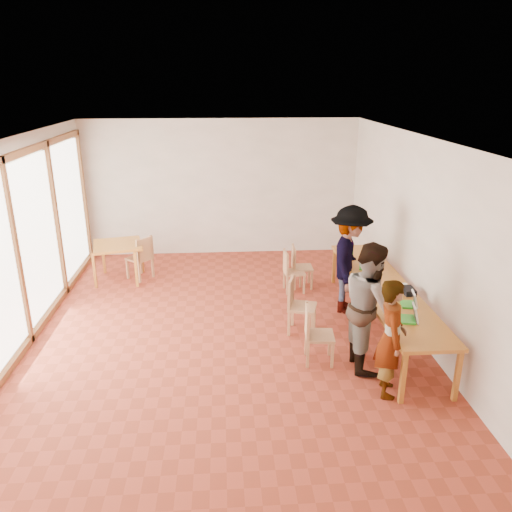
{
  "coord_description": "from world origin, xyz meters",
  "views": [
    {
      "loc": [
        0.02,
        -6.94,
        3.77
      ],
      "look_at": [
        0.54,
        0.58,
        1.1
      ],
      "focal_mm": 35.0,
      "sensor_mm": 36.0,
      "label": 1
    }
  ],
  "objects": [
    {
      "name": "wall_back",
      "position": [
        0.0,
        4.0,
        1.5
      ],
      "size": [
        6.0,
        0.1,
        3.0
      ],
      "primitive_type": "cube",
      "color": "silver",
      "rests_on": "ground"
    },
    {
      "name": "black_pouch",
      "position": [
        2.76,
        -0.28,
        0.8
      ],
      "size": [
        0.16,
        0.26,
        0.09
      ],
      "primitive_type": "cube",
      "color": "black",
      "rests_on": "communal_table"
    },
    {
      "name": "side_table",
      "position": [
        -2.05,
        2.46,
        0.67
      ],
      "size": [
        0.9,
        0.9,
        0.75
      ],
      "rotation": [
        0.0,
        0.0,
        0.23
      ],
      "color": "#BD752A",
      "rests_on": "ground"
    },
    {
      "name": "chair_far",
      "position": [
        1.24,
        1.65,
        0.49
      ],
      "size": [
        0.39,
        0.39,
        0.42
      ],
      "rotation": [
        0.0,
        0.0,
        0.06
      ],
      "color": "tan",
      "rests_on": "ground"
    },
    {
      "name": "laptop_mid",
      "position": [
        2.65,
        -0.68,
        0.81
      ],
      "size": [
        0.26,
        0.28,
        0.21
      ],
      "rotation": [
        0.0,
        0.0,
        -0.18
      ],
      "color": "green",
      "rests_on": "communal_table"
    },
    {
      "name": "laptop_far",
      "position": [
        2.46,
        0.83,
        0.81
      ],
      "size": [
        0.29,
        0.31,
        0.22
      ],
      "rotation": [
        0.0,
        0.0,
        -0.28
      ],
      "color": "green",
      "rests_on": "communal_table"
    },
    {
      "name": "laptop_near",
      "position": [
        2.48,
        -1.14,
        0.81
      ],
      "size": [
        0.28,
        0.3,
        0.22
      ],
      "rotation": [
        0.0,
        0.0,
        -0.2
      ],
      "color": "green",
      "rests_on": "communal_table"
    },
    {
      "name": "person_mid",
      "position": [
        1.97,
        -0.95,
        0.89
      ],
      "size": [
        0.69,
        0.88,
        1.78
      ],
      "primitive_type": "imported",
      "rotation": [
        0.0,
        0.0,
        1.56
      ],
      "color": "gray",
      "rests_on": "ground"
    },
    {
      "name": "wall_front",
      "position": [
        0.0,
        -4.0,
        1.5
      ],
      "size": [
        6.0,
        0.1,
        3.0
      ],
      "primitive_type": "cube",
      "color": "silver",
      "rests_on": "ground"
    },
    {
      "name": "green_bottle",
      "position": [
        2.3,
        1.33,
        0.89
      ],
      "size": [
        0.07,
        0.07,
        0.28
      ],
      "primitive_type": "cylinder",
      "color": "#257F2C",
      "rests_on": "communal_table"
    },
    {
      "name": "clear_glass",
      "position": [
        2.7,
        1.08,
        0.8
      ],
      "size": [
        0.07,
        0.07,
        0.09
      ],
      "primitive_type": "cylinder",
      "color": "silver",
      "rests_on": "communal_table"
    },
    {
      "name": "pink_phone",
      "position": [
        2.16,
        -1.48,
        0.76
      ],
      "size": [
        0.05,
        0.1,
        0.01
      ],
      "primitive_type": "cube",
      "color": "#D54879",
      "rests_on": "communal_table"
    },
    {
      "name": "person_far",
      "position": [
        2.12,
        0.77,
        0.92
      ],
      "size": [
        1.04,
        1.35,
        1.85
      ],
      "primitive_type": "imported",
      "rotation": [
        0.0,
        0.0,
        1.24
      ],
      "color": "gray",
      "rests_on": "ground"
    },
    {
      "name": "chair_spare",
      "position": [
        -1.59,
        2.46,
        0.54
      ],
      "size": [
        0.58,
        0.58,
        0.47
      ],
      "rotation": [
        0.0,
        0.0,
        2.44
      ],
      "color": "tan",
      "rests_on": "ground"
    },
    {
      "name": "condiment_cup",
      "position": [
        2.79,
        -0.03,
        0.78
      ],
      "size": [
        0.08,
        0.08,
        0.06
      ],
      "primitive_type": "cylinder",
      "color": "white",
      "rests_on": "communal_table"
    },
    {
      "name": "chair_mid",
      "position": [
        1.13,
        0.08,
        0.55
      ],
      "size": [
        0.52,
        0.52,
        0.47
      ],
      "rotation": [
        0.0,
        0.0,
        -0.29
      ],
      "color": "tan",
      "rests_on": "ground"
    },
    {
      "name": "chair_empty",
      "position": [
        1.42,
        1.86,
        0.5
      ],
      "size": [
        0.38,
        0.38,
        0.43
      ],
      "rotation": [
        0.0,
        0.0,
        -0.01
      ],
      "color": "tan",
      "rests_on": "ground"
    },
    {
      "name": "ceiling",
      "position": [
        0.0,
        0.0,
        3.02
      ],
      "size": [
        6.0,
        8.0,
        0.04
      ],
      "primitive_type": "cube",
      "color": "white",
      "rests_on": "wall_back"
    },
    {
      "name": "communal_table",
      "position": [
        2.5,
        0.07,
        0.7
      ],
      "size": [
        0.8,
        4.0,
        0.75
      ],
      "color": "#BD752A",
      "rests_on": "ground"
    },
    {
      "name": "person_near",
      "position": [
        2.05,
        -1.63,
        0.77
      ],
      "size": [
        0.46,
        0.62,
        1.54
      ],
      "primitive_type": "imported",
      "rotation": [
        0.0,
        0.0,
        1.4
      ],
      "color": "gray",
      "rests_on": "ground"
    },
    {
      "name": "chair_near",
      "position": [
        1.24,
        -0.84,
        0.52
      ],
      "size": [
        0.43,
        0.43,
        0.45
      ],
      "rotation": [
        0.0,
        0.0,
        -0.09
      ],
      "color": "tan",
      "rests_on": "ground"
    },
    {
      "name": "window_wall",
      "position": [
        -2.96,
        0.0,
        1.5
      ],
      "size": [
        0.1,
        8.0,
        3.0
      ],
      "primitive_type": "cube",
      "color": "white",
      "rests_on": "ground"
    },
    {
      "name": "yellow_mug",
      "position": [
        2.21,
        1.44,
        0.79
      ],
      "size": [
        0.14,
        0.14,
        0.09
      ],
      "primitive_type": "imported",
      "rotation": [
        0.0,
        0.0,
        -0.3
      ],
      "color": "#C5861C",
      "rests_on": "communal_table"
    },
    {
      "name": "ground",
      "position": [
        0.0,
        0.0,
        0.0
      ],
      "size": [
        8.0,
        8.0,
        0.0
      ],
      "primitive_type": "plane",
      "color": "#9C3925",
      "rests_on": "ground"
    },
    {
      "name": "wall_right",
      "position": [
        3.0,
        0.0,
        1.5
      ],
      "size": [
        0.1,
        8.0,
        3.0
      ],
      "primitive_type": "cube",
      "color": "silver",
      "rests_on": "ground"
    }
  ]
}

